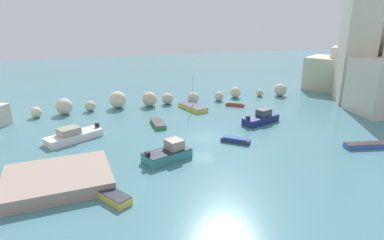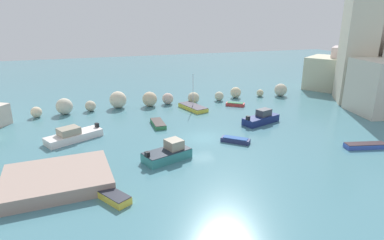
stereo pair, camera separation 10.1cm
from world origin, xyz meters
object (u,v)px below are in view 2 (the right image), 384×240
object	(u,v)px
moored_boat_2	(168,153)
moored_boat_5	(158,124)
moored_boat_8	(235,140)
stone_dock	(58,179)
moored_boat_4	(73,135)
moored_boat_1	(193,107)
moored_boat_6	(365,146)
moored_boat_0	(261,118)
moored_boat_7	(110,195)
moored_boat_9	(235,104)

from	to	relation	value
moored_boat_2	moored_boat_5	bearing A→B (deg)	63.34
moored_boat_5	moored_boat_8	distance (m)	10.82
stone_dock	moored_boat_4	world-z (taller)	moored_boat_4
moored_boat_1	moored_boat_6	xyz separation A→B (m)	(12.65, -19.87, -0.06)
moored_boat_0	moored_boat_7	world-z (taller)	moored_boat_0
moored_boat_2	moored_boat_7	size ratio (longest dim) A/B	1.32
moored_boat_0	moored_boat_5	world-z (taller)	moored_boat_0
moored_boat_6	moored_boat_2	bearing A→B (deg)	-177.20
moored_boat_7	moored_boat_9	distance (m)	29.76
moored_boat_0	moored_boat_9	bearing A→B (deg)	67.87
stone_dock	moored_boat_9	bearing A→B (deg)	35.41
moored_boat_1	moored_boat_8	xyz separation A→B (m)	(0.24, -14.02, -0.06)
moored_boat_6	moored_boat_7	bearing A→B (deg)	-163.05
moored_boat_6	moored_boat_4	bearing A→B (deg)	170.93
moored_boat_2	stone_dock	bearing A→B (deg)	171.56
moored_boat_4	moored_boat_8	distance (m)	18.25
stone_dock	moored_boat_0	distance (m)	25.94
moored_boat_5	moored_boat_6	bearing A→B (deg)	-125.75
moored_boat_0	moored_boat_6	xyz separation A→B (m)	(6.24, -10.94, -0.36)
moored_boat_2	moored_boat_7	xyz separation A→B (m)	(-6.01, -5.50, -0.35)
moored_boat_4	moored_boat_8	bearing A→B (deg)	132.40
moored_boat_0	moored_boat_4	xyz separation A→B (m)	(-23.26, 1.30, -0.05)
moored_boat_0	moored_boat_1	xyz separation A→B (m)	(-6.41, 8.92, -0.30)
stone_dock	moored_boat_8	xyz separation A→B (m)	(18.18, 3.87, -0.27)
moored_boat_6	moored_boat_8	world-z (taller)	moored_boat_8
moored_boat_8	moored_boat_2	bearing A→B (deg)	-124.95
moored_boat_2	moored_boat_9	distance (m)	21.63
stone_dock	moored_boat_1	bearing A→B (deg)	44.91
moored_boat_5	moored_boat_9	xyz separation A→B (m)	(13.49, 5.41, -0.00)
stone_dock	moored_boat_0	world-z (taller)	moored_boat_0
moored_boat_0	moored_boat_1	world-z (taller)	moored_boat_1
moored_boat_1	moored_boat_9	bearing A→B (deg)	72.26
moored_boat_9	moored_boat_4	bearing A→B (deg)	53.57
moored_boat_9	moored_boat_5	bearing A→B (deg)	58.14
moored_boat_2	moored_boat_5	size ratio (longest dim) A/B	1.35
stone_dock	moored_boat_7	world-z (taller)	stone_dock
moored_boat_1	moored_boat_5	bearing A→B (deg)	-65.16
moored_boat_1	moored_boat_6	size ratio (longest dim) A/B	1.22
moored_boat_4	moored_boat_7	size ratio (longest dim) A/B	1.68
moored_boat_6	moored_boat_9	distance (m)	20.45
moored_boat_7	moored_boat_6	bearing A→B (deg)	-117.67
moored_boat_5	moored_boat_1	bearing A→B (deg)	-48.85
moored_boat_4	moored_boat_5	world-z (taller)	moored_boat_4
moored_boat_4	moored_boat_9	bearing A→B (deg)	170.17
moored_boat_9	moored_boat_2	bearing A→B (deg)	82.98
moored_boat_7	moored_boat_4	bearing A→B (deg)	-19.46
moored_boat_0	moored_boat_5	size ratio (longest dim) A/B	1.48
moored_boat_2	moored_boat_5	world-z (taller)	moored_boat_2
moored_boat_0	moored_boat_5	bearing A→B (deg)	146.82
moored_boat_2	moored_boat_8	bearing A→B (deg)	-5.78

